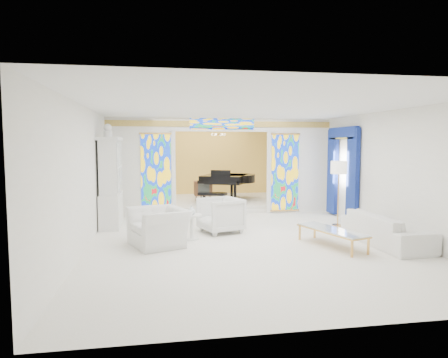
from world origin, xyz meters
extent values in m
plane|color=white|center=(0.00, 0.00, 0.00)|extent=(12.00, 12.00, 0.00)
cube|color=white|center=(0.00, 0.00, 3.00)|extent=(7.00, 12.00, 0.02)
cube|color=silver|center=(0.00, 6.00, 1.50)|extent=(7.00, 0.02, 3.00)
cube|color=silver|center=(0.00, -6.00, 1.50)|extent=(7.00, 0.02, 3.00)
cube|color=silver|center=(-3.50, 0.00, 1.50)|extent=(0.02, 12.00, 3.00)
cube|color=silver|center=(3.50, 0.00, 1.50)|extent=(0.02, 12.00, 3.00)
cube|color=silver|center=(-2.50, 2.00, 1.50)|extent=(2.00, 0.18, 3.00)
cube|color=silver|center=(2.50, 2.00, 1.50)|extent=(2.00, 0.18, 3.00)
cube|color=silver|center=(0.00, 2.00, 2.80)|extent=(3.00, 0.18, 0.40)
cube|color=silver|center=(-1.50, 1.90, 1.30)|extent=(0.12, 0.06, 2.60)
cube|color=silver|center=(1.50, 1.90, 1.30)|extent=(0.12, 0.06, 2.60)
cube|color=silver|center=(0.00, 1.90, 2.65)|extent=(3.24, 0.06, 0.12)
cube|color=gold|center=(0.00, 1.90, 2.82)|extent=(7.00, 0.05, 0.18)
cube|color=gold|center=(-2.03, 1.89, 1.30)|extent=(0.90, 0.04, 2.40)
cube|color=gold|center=(2.03, 1.89, 1.30)|extent=(0.90, 0.04, 2.40)
cube|color=gold|center=(0.00, 1.89, 2.82)|extent=(2.00, 0.04, 0.34)
cube|color=white|center=(0.00, 4.10, 0.09)|extent=(6.80, 3.80, 0.18)
cube|color=#F1BD54|center=(0.00, 5.88, 1.50)|extent=(6.70, 0.10, 2.90)
cylinder|color=gold|center=(0.20, 4.00, 2.55)|extent=(0.48, 0.48, 0.30)
cube|color=navy|center=(3.40, 0.05, 1.35)|extent=(0.12, 0.55, 2.60)
cube|color=navy|center=(3.40, 1.35, 1.35)|extent=(0.12, 0.55, 2.60)
cube|color=navy|center=(3.40, 0.70, 2.55)|extent=(0.14, 1.70, 0.30)
cube|color=#DAC44D|center=(3.40, 0.70, 2.38)|extent=(0.12, 1.50, 0.06)
cube|color=silver|center=(-3.22, 0.60, 0.45)|extent=(0.50, 1.40, 0.90)
cube|color=silver|center=(-3.22, 0.60, 1.60)|extent=(0.44, 1.30, 1.40)
cube|color=silver|center=(-2.99, 0.60, 1.60)|extent=(0.01, 1.20, 1.30)
cube|color=silver|center=(-3.22, 0.60, 2.34)|extent=(0.56, 1.46, 0.08)
cylinder|color=white|center=(-3.22, 0.25, 2.46)|extent=(0.22, 0.22, 0.16)
sphere|color=white|center=(-3.22, 0.25, 2.62)|extent=(0.20, 0.20, 0.20)
imported|color=silver|center=(-1.97, -1.63, 0.40)|extent=(1.46, 1.55, 0.80)
imported|color=white|center=(-0.45, -0.59, 0.44)|extent=(1.21, 1.20, 0.87)
imported|color=white|center=(2.95, -2.38, 0.34)|extent=(1.00, 2.35, 0.68)
cylinder|color=silver|center=(-1.22, -1.23, 0.57)|extent=(0.50, 0.50, 0.03)
cylinder|color=silver|center=(-1.22, -1.23, 0.28)|extent=(0.08, 0.08, 0.55)
cylinder|color=silver|center=(-1.22, -1.23, 0.01)|extent=(0.33, 0.33, 0.03)
imported|color=silver|center=(-1.22, -1.23, 0.69)|extent=(0.25, 0.25, 0.20)
cube|color=silver|center=(1.68, -2.39, 0.37)|extent=(1.00, 1.77, 0.04)
cube|color=gold|center=(1.68, -2.39, 0.35)|extent=(1.04, 1.81, 0.03)
cube|color=gold|center=(1.72, -3.23, 0.17)|extent=(0.05, 0.05, 0.35)
cube|color=gold|center=(2.14, -3.09, 0.17)|extent=(0.05, 0.05, 0.35)
cube|color=gold|center=(1.23, -1.69, 0.17)|extent=(0.05, 0.05, 0.35)
cube|color=gold|center=(1.65, -1.55, 0.17)|extent=(0.05, 0.05, 0.35)
cylinder|color=gold|center=(2.80, -0.33, 0.02)|extent=(0.33, 0.33, 0.03)
cylinder|color=gold|center=(2.80, -0.33, 0.80)|extent=(0.03, 0.03, 1.60)
cylinder|color=white|center=(2.80, -0.33, 1.58)|extent=(0.47, 0.47, 0.34)
cube|color=black|center=(0.42, 3.88, 0.95)|extent=(1.99, 2.04, 0.28)
cylinder|color=black|center=(0.84, 4.08, 0.95)|extent=(1.94, 1.94, 0.28)
cube|color=black|center=(0.03, 3.06, 0.91)|extent=(1.37, 0.85, 0.10)
cube|color=silver|center=(0.00, 2.98, 0.93)|extent=(1.19, 0.63, 0.03)
cube|color=black|center=(0.18, 3.38, 1.17)|extent=(0.66, 0.33, 0.25)
cube|color=black|center=(-0.22, 2.50, 0.59)|extent=(0.98, 0.71, 0.08)
cylinder|color=black|center=(-0.39, 3.47, 0.49)|extent=(0.13, 0.13, 0.63)
cylinder|color=black|center=(0.62, 3.00, 0.49)|extent=(0.13, 0.13, 0.63)
cylinder|color=black|center=(0.77, 4.39, 0.49)|extent=(0.13, 0.13, 0.63)
cube|color=brown|center=(-0.41, 3.61, 0.65)|extent=(0.62, 0.42, 0.50)
cube|color=#3C423F|center=(-0.41, 3.40, 0.68)|extent=(0.40, 0.02, 0.32)
cone|color=brown|center=(-0.65, 3.46, 0.29)|extent=(0.04, 0.04, 0.22)
cone|color=brown|center=(-0.17, 3.46, 0.29)|extent=(0.04, 0.04, 0.22)
cone|color=brown|center=(-0.65, 3.76, 0.29)|extent=(0.04, 0.04, 0.22)
cone|color=brown|center=(-0.17, 3.76, 0.29)|extent=(0.04, 0.04, 0.22)
camera|label=1|loc=(-1.99, -10.31, 2.20)|focal=32.00mm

